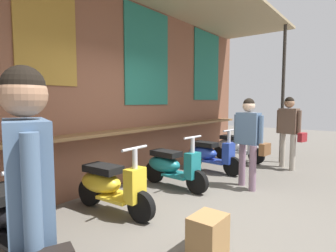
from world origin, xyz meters
TOP-DOWN VIEW (x-y plane):
  - ground_plane at (0.00, 0.00)m, footprint 26.64×26.64m
  - market_stall_facade at (-0.00, 1.89)m, footprint 9.51×2.17m
  - scooter_black at (-2.09, 1.08)m, footprint 0.46×1.40m
  - scooter_yellow at (-0.76, 1.08)m, footprint 0.48×1.40m
  - scooter_teal at (0.67, 1.08)m, footprint 0.48×1.40m
  - scooter_blue at (2.07, 1.08)m, footprint 0.48×1.40m
  - scooter_silver at (3.48, 1.08)m, footprint 0.49×1.40m
  - shopper_with_handbag at (3.40, -0.24)m, footprint 0.35×0.67m
  - shopper_browsing at (-2.56, -0.44)m, footprint 0.41×0.68m
  - shopper_passing at (1.46, -0.05)m, footprint 0.33×0.65m
  - merchandise_crate at (-0.86, -0.55)m, footprint 0.38×0.30m

SIDE VIEW (x-z plane):
  - ground_plane at x=0.00m, z-range 0.00..0.00m
  - merchandise_crate at x=-0.86m, z-range 0.00..0.41m
  - scooter_black at x=-2.09m, z-range -0.10..0.87m
  - scooter_yellow at x=-0.76m, z-range -0.10..0.87m
  - scooter_teal at x=0.67m, z-range -0.10..0.87m
  - scooter_blue at x=2.07m, z-range -0.10..0.87m
  - scooter_silver at x=3.48m, z-range -0.10..0.87m
  - shopper_passing at x=1.46m, z-range 0.17..1.77m
  - shopper_with_handbag at x=3.40m, z-range 0.18..1.83m
  - shopper_browsing at x=-2.56m, z-range 0.20..1.92m
  - market_stall_facade at x=0.00m, z-range 0.18..3.70m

